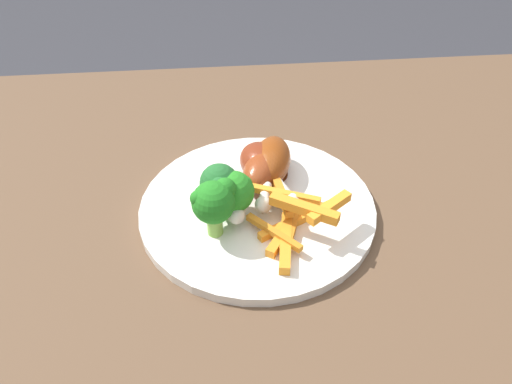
% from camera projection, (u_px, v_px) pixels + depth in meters
% --- Properties ---
extents(dining_table, '(1.13, 0.86, 0.70)m').
position_uv_depth(dining_table, '(225.00, 299.00, 0.63)').
color(dining_table, brown).
rests_on(dining_table, ground_plane).
extents(dinner_plate, '(0.28, 0.28, 0.01)m').
position_uv_depth(dinner_plate, '(256.00, 209.00, 0.61)').
color(dinner_plate, white).
rests_on(dinner_plate, dining_table).
extents(broccoli_floret_front, '(0.05, 0.05, 0.07)m').
position_uv_depth(broccoli_floret_front, '(212.00, 202.00, 0.54)').
color(broccoli_floret_front, '#82B648').
rests_on(broccoli_floret_front, dinner_plate).
extents(broccoli_floret_middle, '(0.05, 0.05, 0.06)m').
position_uv_depth(broccoli_floret_middle, '(220.00, 185.00, 0.57)').
color(broccoli_floret_middle, '#8CA148').
rests_on(broccoli_floret_middle, dinner_plate).
extents(broccoli_floret_back, '(0.05, 0.05, 0.06)m').
position_uv_depth(broccoli_floret_back, '(233.00, 192.00, 0.57)').
color(broccoli_floret_back, '#73A150').
rests_on(broccoli_floret_back, dinner_plate).
extents(carrot_fries_pile, '(0.12, 0.13, 0.04)m').
position_uv_depth(carrot_fries_pile, '(292.00, 218.00, 0.57)').
color(carrot_fries_pile, orange).
rests_on(carrot_fries_pile, dinner_plate).
extents(chicken_drumstick_near, '(0.09, 0.14, 0.04)m').
position_uv_depth(chicken_drumstick_near, '(261.00, 171.00, 0.62)').
color(chicken_drumstick_near, '#5F200D').
rests_on(chicken_drumstick_near, dinner_plate).
extents(chicken_drumstick_far, '(0.07, 0.12, 0.04)m').
position_uv_depth(chicken_drumstick_far, '(263.00, 165.00, 0.63)').
color(chicken_drumstick_far, '#531A0D').
rests_on(chicken_drumstick_far, dinner_plate).
extents(chicken_drumstick_extra, '(0.06, 0.13, 0.05)m').
position_uv_depth(chicken_drumstick_extra, '(270.00, 163.00, 0.63)').
color(chicken_drumstick_extra, '#5B220A').
rests_on(chicken_drumstick_extra, dinner_plate).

